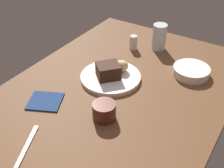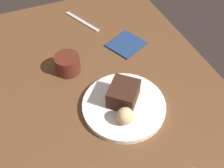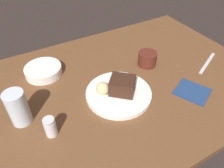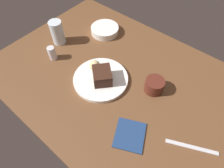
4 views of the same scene
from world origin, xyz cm
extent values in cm
cube|color=brown|center=(0.00, 0.00, 1.50)|extent=(120.00, 84.00, 3.00)
cylinder|color=white|center=(5.49, 6.28, 3.89)|extent=(25.40, 25.40, 1.79)
cube|color=#381E14|center=(4.10, 6.60, 7.81)|extent=(12.23, 12.13, 6.05)
sphere|color=#DBC184|center=(11.10, 3.95, 7.30)|extent=(5.03, 5.03, 5.03)
cylinder|color=#562319|center=(-16.18, -4.86, 6.16)|extent=(8.36, 8.36, 6.32)
cube|color=silver|center=(-41.17, 8.27, 3.25)|extent=(17.85, 9.20, 0.50)
cube|color=navy|center=(-20.83, 19.13, 3.30)|extent=(15.35, 15.88, 0.60)
camera|label=1|loc=(-79.37, -48.27, 73.29)|focal=46.41mm
camera|label=2|loc=(47.48, -15.14, 67.96)|focal=41.82mm
camera|label=3|loc=(37.86, 58.24, 62.29)|focal=35.04mm
camera|label=4|loc=(-32.63, 44.03, 72.73)|focal=30.06mm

